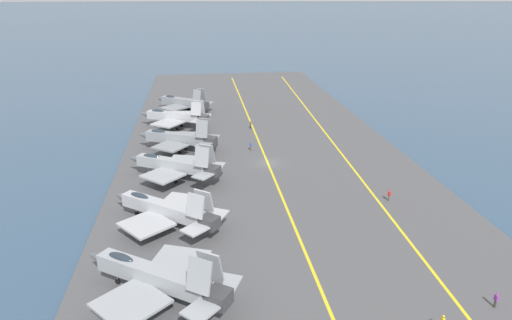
{
  "coord_description": "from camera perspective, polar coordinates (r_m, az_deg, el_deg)",
  "views": [
    {
      "loc": [
        -74.67,
        11.64,
        29.73
      ],
      "look_at": [
        -4.78,
        2.71,
        2.9
      ],
      "focal_mm": 32.0,
      "sensor_mm": 36.0,
      "label": 1
    }
  ],
  "objects": [
    {
      "name": "crew_brown_vest",
      "position": [
        100.58,
        -0.67,
        4.47
      ],
      "size": [
        0.46,
        0.41,
        1.78
      ],
      "color": "#232328",
      "rests_on": "carrier_deck"
    },
    {
      "name": "crew_purple_vest",
      "position": [
        51.84,
        27.81,
        -15.14
      ],
      "size": [
        0.41,
        0.3,
        1.68
      ],
      "color": "#383328",
      "rests_on": "carrier_deck"
    },
    {
      "name": "deck_stripe_centerline",
      "position": [
        81.06,
        1.47,
        -0.37
      ],
      "size": [
        163.39,
        0.36,
        0.01
      ],
      "primitive_type": "cube",
      "color": "yellow",
      "rests_on": "carrier_deck"
    },
    {
      "name": "parked_jet_second",
      "position": [
        60.78,
        -11.36,
        -6.05
      ],
      "size": [
        13.96,
        16.04,
        6.03
      ],
      "color": "#A8AAAF",
      "rests_on": "carrier_deck"
    },
    {
      "name": "parked_jet_fourth",
      "position": [
        87.18,
        -9.77,
        2.74
      ],
      "size": [
        12.3,
        16.07,
        6.78
      ],
      "color": "gray",
      "rests_on": "carrier_deck"
    },
    {
      "name": "parked_jet_fifth",
      "position": [
        101.98,
        -10.1,
        5.4
      ],
      "size": [
        13.63,
        16.24,
        6.44
      ],
      "color": "#A8AAAF",
      "rests_on": "carrier_deck"
    },
    {
      "name": "deck_stripe_foul_line",
      "position": [
        84.33,
        11.17,
        0.08
      ],
      "size": [
        163.29,
        6.47,
        0.01
      ],
      "primitive_type": "cube",
      "rotation": [
        0.0,
        0.0,
        -0.04
      ],
      "color": "yellow",
      "rests_on": "carrier_deck"
    },
    {
      "name": "parked_jet_third",
      "position": [
        74.27,
        -10.21,
        -0.59
      ],
      "size": [
        13.0,
        16.38,
        6.56
      ],
      "color": "#93999E",
      "rests_on": "carrier_deck"
    },
    {
      "name": "carrier_deck",
      "position": [
        81.14,
        1.47,
        -0.5
      ],
      "size": [
        181.54,
        52.24,
        0.4
      ],
      "primitive_type": "cube",
      "color": "#4C4C4F",
      "rests_on": "ground"
    },
    {
      "name": "crew_blue_vest",
      "position": [
        86.93,
        -0.66,
        1.8
      ],
      "size": [
        0.32,
        0.42,
        1.76
      ],
      "color": "#4C473D",
      "rests_on": "carrier_deck"
    },
    {
      "name": "crew_red_vest",
      "position": [
        69.37,
        16.31,
        -4.2
      ],
      "size": [
        0.41,
        0.46,
        1.75
      ],
      "color": "#4C473D",
      "rests_on": "carrier_deck"
    },
    {
      "name": "ground_plane",
      "position": [
        81.21,
        1.47,
        -0.64
      ],
      "size": [
        2000.0,
        2000.0,
        0.0
      ],
      "primitive_type": "plane",
      "color": "#334C66"
    },
    {
      "name": "parked_jet_sixth",
      "position": [
        116.26,
        -9.19,
        7.15
      ],
      "size": [
        13.39,
        14.79,
        6.2
      ],
      "color": "gray",
      "rests_on": "carrier_deck"
    },
    {
      "name": "parked_jet_nearest",
      "position": [
        47.45,
        -12.46,
        -14.02
      ],
      "size": [
        14.24,
        16.61,
        6.7
      ],
      "color": "#93999E",
      "rests_on": "carrier_deck"
    }
  ]
}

